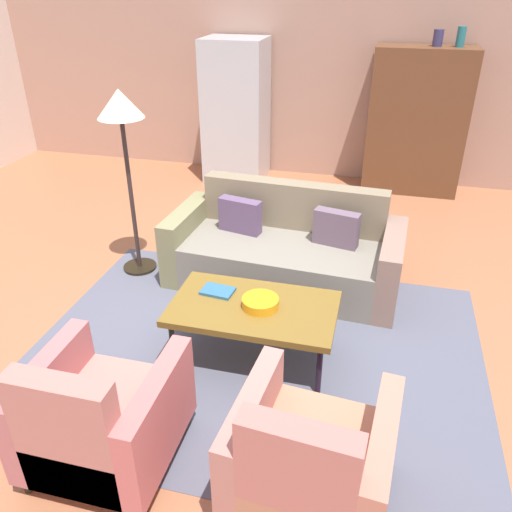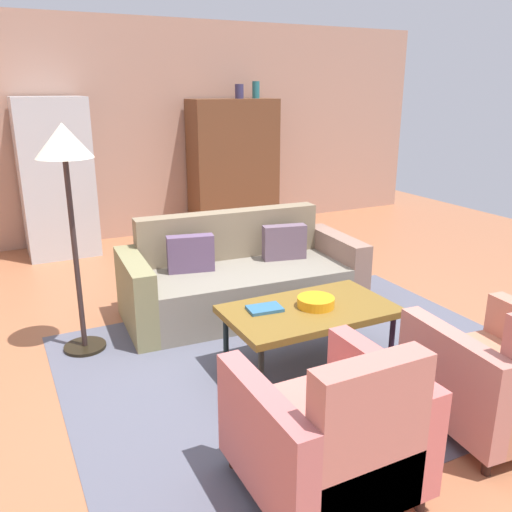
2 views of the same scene
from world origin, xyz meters
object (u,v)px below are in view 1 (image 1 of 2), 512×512
Objects in this scene: book_stack at (218,291)px; vase_round at (461,37)px; refrigerator at (236,111)px; coffee_table at (253,310)px; fruit_bowl at (260,303)px; armchair_right at (309,465)px; armchair_left at (99,421)px; floor_lamp at (122,122)px; cabinet at (416,122)px; couch at (286,251)px; vase_tall at (438,38)px.

vase_round is at bearing 64.26° from book_stack.
refrigerator is (-0.90, 3.64, 0.46)m from book_stack.
refrigerator is (-1.20, 3.74, 0.51)m from coffee_table.
fruit_bowl is (0.05, -0.00, 0.07)m from coffee_table.
vase_round reaches higher than armchair_right.
armchair_left is at bearing -103.07° from book_stack.
armchair_right is at bearing -65.03° from fruit_bowl.
armchair_right is 0.51× the size of floor_lamp.
vase_round is at bearing 2.12° from refrigerator.
refrigerator is 1.08× the size of floor_lamp.
armchair_left is (-0.60, -1.17, -0.08)m from coffee_table.
cabinet reaches higher than coffee_table.
floor_lamp reaches higher than fruit_bowl.
couch is 1.84m from floor_lamp.
armchair_right is at bearing -69.88° from refrigerator.
armchair_right is 3.16m from floor_lamp.
couch is at bearing -64.69° from refrigerator.
coffee_table is at bearing 93.16° from couch.
armchair_right is at bearing -47.18° from floor_lamp.
vase_tall is (1.25, 3.84, 1.47)m from coffee_table.
armchair_left is 3.92× the size of vase_round.
vase_round reaches higher than armchair_left.
couch is 2.44× the size of armchair_left.
fruit_bowl is at bearing -71.47° from refrigerator.
cabinet is 2.35m from refrigerator.
refrigerator is at bearing -177.45° from cabinet.
book_stack is 1.73m from floor_lamp.
floor_lamp is at bearing 10.68° from couch.
vase_round is (0.35, -0.00, 1.01)m from cabinet.
floor_lamp reaches higher than armchair_left.
vase_round is (1.50, 3.84, 1.49)m from coffee_table.
armchair_left is 1.19m from armchair_right.
couch is at bearing 89.75° from coffee_table.
coffee_table is 4.74× the size of book_stack.
floor_lamp is at bearing 145.62° from fruit_bowl.
refrigerator is at bearing -61.28° from couch.
coffee_table is 4.39m from vase_round.
armchair_right is at bearing -97.43° from vase_tall.
refrigerator reaches higher than book_stack.
cabinet is at bearing 88.85° from armchair_right.
vase_tall reaches higher than book_stack.
book_stack is 3.77m from refrigerator.
vase_tall is at bearing 72.71° from fruit_bowl.
couch is 2.44× the size of armchair_right.
armchair_left is 4.98m from refrigerator.
coffee_table is at bearing -72.17° from refrigerator.
fruit_bowl is at bearing -107.29° from vase_tall.
refrigerator is (-0.60, 4.91, 0.58)m from armchair_left.
book_stack is 1.35× the size of vase_tall.
couch is 2.43m from armchair_right.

